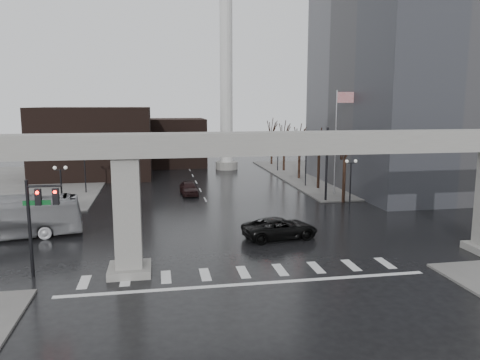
{
  "coord_description": "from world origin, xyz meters",
  "views": [
    {
      "loc": [
        -5.14,
        -28.59,
        10.43
      ],
      "look_at": [
        1.29,
        7.36,
        4.5
      ],
      "focal_mm": 35.0,
      "sensor_mm": 36.0,
      "label": 1
    }
  ],
  "objects_px": {
    "signal_mast_arm": "(293,148)",
    "city_bus": "(2,218)",
    "far_car": "(189,188)",
    "pickup_truck": "(280,228)"
  },
  "relations": [
    {
      "from": "signal_mast_arm",
      "to": "pickup_truck",
      "type": "distance_m",
      "value": 14.64
    },
    {
      "from": "signal_mast_arm",
      "to": "city_bus",
      "type": "distance_m",
      "value": 28.05
    },
    {
      "from": "signal_mast_arm",
      "to": "far_car",
      "type": "height_order",
      "value": "signal_mast_arm"
    },
    {
      "from": "pickup_truck",
      "to": "city_bus",
      "type": "height_order",
      "value": "city_bus"
    },
    {
      "from": "far_car",
      "to": "pickup_truck",
      "type": "bearing_deg",
      "value": -76.66
    },
    {
      "from": "signal_mast_arm",
      "to": "city_bus",
      "type": "bearing_deg",
      "value": -160.52
    },
    {
      "from": "signal_mast_arm",
      "to": "pickup_truck",
      "type": "relative_size",
      "value": 2.03
    },
    {
      "from": "pickup_truck",
      "to": "city_bus",
      "type": "xyz_separation_m",
      "value": [
        -21.4,
        3.66,
        0.81
      ]
    },
    {
      "from": "pickup_truck",
      "to": "city_bus",
      "type": "bearing_deg",
      "value": 71.86
    },
    {
      "from": "signal_mast_arm",
      "to": "far_car",
      "type": "distance_m",
      "value": 13.33
    }
  ]
}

